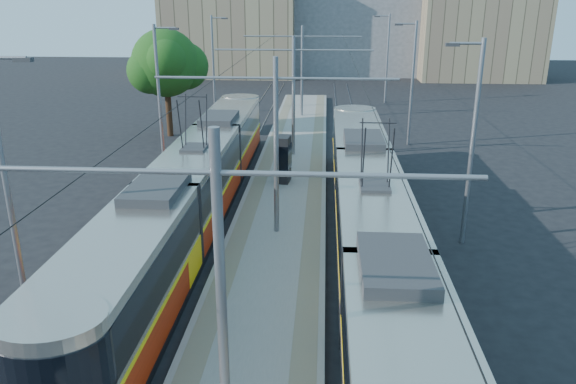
{
  "coord_description": "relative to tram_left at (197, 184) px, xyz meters",
  "views": [
    {
      "loc": [
        1.85,
        -13.15,
        9.36
      ],
      "look_at": [
        0.39,
        9.14,
        1.6
      ],
      "focal_mm": 35.0,
      "sensor_mm": 36.0,
      "label": 1
    }
  ],
  "objects": [
    {
      "name": "tram_left",
      "position": [
        0.0,
        0.0,
        0.0
      ],
      "size": [
        2.43,
        28.51,
        5.5
      ],
      "color": "black",
      "rests_on": "ground"
    },
    {
      "name": "platform",
      "position": [
        3.6,
        7.41,
        -1.56
      ],
      "size": [
        4.0,
        50.0,
        0.3
      ],
      "primitive_type": "cube",
      "color": "gray",
      "rests_on": "ground"
    },
    {
      "name": "tactile_strip_left",
      "position": [
        2.15,
        7.41,
        -1.4
      ],
      "size": [
        0.7,
        50.0,
        0.01
      ],
      "primitive_type": "cube",
      "color": "gray",
      "rests_on": "platform"
    },
    {
      "name": "tree",
      "position": [
        -5.21,
        16.08,
        3.31
      ],
      "size": [
        5.11,
        4.72,
        7.42
      ],
      "color": "#382314",
      "rests_on": "ground"
    },
    {
      "name": "building_left",
      "position": [
        -6.4,
        50.41,
        4.6
      ],
      "size": [
        16.32,
        12.24,
        12.59
      ],
      "color": "gray",
      "rests_on": "ground"
    },
    {
      "name": "building_centre",
      "position": [
        9.6,
        54.41,
        5.33
      ],
      "size": [
        18.36,
        14.28,
        14.06
      ],
      "color": "gray",
      "rests_on": "ground"
    },
    {
      "name": "ground",
      "position": [
        3.6,
        -9.59,
        -1.71
      ],
      "size": [
        160.0,
        160.0,
        0.0
      ],
      "primitive_type": "plane",
      "color": "black",
      "rests_on": "ground"
    },
    {
      "name": "building_right",
      "position": [
        23.6,
        48.41,
        3.81
      ],
      "size": [
        14.28,
        10.2,
        11.02
      ],
      "color": "gray",
      "rests_on": "ground"
    },
    {
      "name": "shelter",
      "position": [
        3.41,
        4.93,
        -0.15
      ],
      "size": [
        0.79,
        1.16,
        2.41
      ],
      "rotation": [
        0.0,
        0.0,
        -0.12
      ],
      "color": "black",
      "rests_on": "platform"
    },
    {
      "name": "street_lamps",
      "position": [
        3.6,
        11.41,
        2.47
      ],
      "size": [
        15.18,
        38.22,
        8.0
      ],
      "color": "gray",
      "rests_on": "ground"
    },
    {
      "name": "tram_right",
      "position": [
        7.2,
        -4.62,
        0.15
      ],
      "size": [
        2.43,
        30.44,
        5.5
      ],
      "color": "black",
      "rests_on": "ground"
    },
    {
      "name": "tactile_strip_right",
      "position": [
        5.05,
        7.41,
        -1.4
      ],
      "size": [
        0.7,
        50.0,
        0.01
      ],
      "primitive_type": "cube",
      "color": "gray",
      "rests_on": "platform"
    },
    {
      "name": "rails",
      "position": [
        3.6,
        7.41,
        -1.69
      ],
      "size": [
        8.71,
        70.0,
        0.03
      ],
      "color": "gray",
      "rests_on": "ground"
    },
    {
      "name": "catenary",
      "position": [
        3.6,
        4.57,
        2.81
      ],
      "size": [
        9.2,
        70.0,
        7.0
      ],
      "color": "gray",
      "rests_on": "platform"
    }
  ]
}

